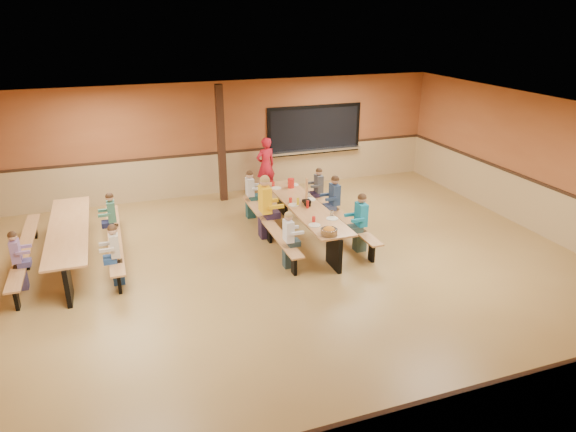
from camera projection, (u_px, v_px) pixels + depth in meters
name	position (u px, v px, depth m)	size (l,w,h in m)	color
ground	(285.00, 272.00, 9.85)	(12.00, 12.00, 0.00)	olive
room_envelope	(285.00, 240.00, 9.59)	(12.04, 10.04, 3.02)	#97512B
kitchen_pass_through	(315.00, 132.00, 14.44)	(2.78, 0.28, 1.38)	black
structural_post	(221.00, 144.00, 13.08)	(0.18, 0.18, 3.00)	black
cafeteria_table_main	(305.00, 215.00, 11.21)	(1.91, 3.70, 0.74)	#B87D49
cafeteria_table_second	(70.00, 238.00, 10.07)	(1.91, 3.70, 0.74)	#B87D49
seated_child_white_left	(288.00, 240.00, 9.86)	(0.33, 0.27, 1.14)	white
seated_adult_yellow	(265.00, 207.00, 11.13)	(0.46, 0.38, 1.40)	yellow
seated_child_grey_left	(250.00, 195.00, 12.26)	(0.34, 0.28, 1.16)	silver
seated_child_teal_right	(361.00, 223.00, 10.53)	(0.38, 0.31, 1.23)	teal
seated_child_navy_right	(334.00, 202.00, 11.68)	(0.38, 0.31, 1.22)	navy
seated_child_char_right	(319.00, 191.00, 12.52)	(0.34, 0.28, 1.14)	#46484F
seated_child_purple_sec	(18.00, 261.00, 9.07)	(0.32, 0.26, 1.11)	#8B6698
seated_child_green_sec	(113.00, 220.00, 10.78)	(0.35, 0.28, 1.17)	#3E7E68
seated_child_tan_sec	(116.00, 255.00, 9.25)	(0.34, 0.28, 1.15)	#B9AC97
standing_woman	(266.00, 166.00, 13.86)	(0.56, 0.37, 1.55)	red
punch_pitcher	(291.00, 183.00, 12.21)	(0.16, 0.16, 0.22)	red
chip_bowl	(329.00, 231.00, 9.64)	(0.32, 0.32, 0.15)	orange
napkin_dispenser	(307.00, 203.00, 11.09)	(0.10, 0.14, 0.13)	black
condiment_mustard	(298.00, 202.00, 11.10)	(0.06, 0.06, 0.17)	yellow
condiment_ketchup	(308.00, 204.00, 10.95)	(0.06, 0.06, 0.17)	#B2140F
table_paddle	(307.00, 197.00, 11.25)	(0.16, 0.16, 0.56)	black
place_settings	(305.00, 203.00, 11.11)	(0.65, 3.30, 0.11)	beige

